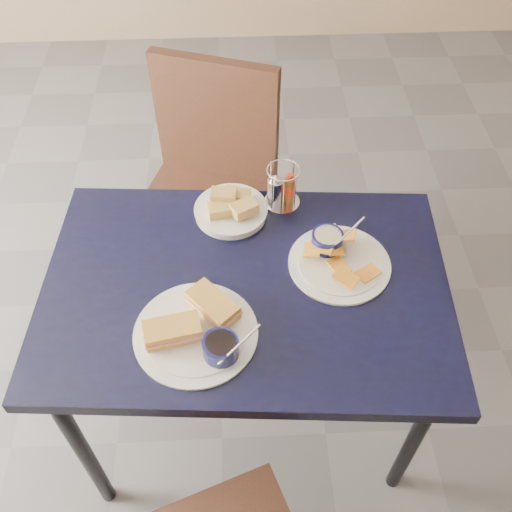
{
  "coord_description": "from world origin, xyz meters",
  "views": [
    {
      "loc": [
        0.08,
        -1.14,
        1.99
      ],
      "look_at": [
        0.13,
        -0.15,
        0.82
      ],
      "focal_mm": 40.0,
      "sensor_mm": 36.0,
      "label": 1
    }
  ],
  "objects_px": {
    "dining_table": "(246,300)",
    "plantain_plate": "(335,255)",
    "bread_basket": "(231,208)",
    "sandwich_plate": "(199,329)",
    "condiment_caddy": "(281,189)",
    "chair_far": "(202,175)"
  },
  "relations": [
    {
      "from": "condiment_caddy",
      "to": "bread_basket",
      "type": "bearing_deg",
      "value": -164.12
    },
    {
      "from": "dining_table",
      "to": "plantain_plate",
      "type": "bearing_deg",
      "value": 16.72
    },
    {
      "from": "sandwich_plate",
      "to": "condiment_caddy",
      "type": "bearing_deg",
      "value": 62.69
    },
    {
      "from": "dining_table",
      "to": "bread_basket",
      "type": "bearing_deg",
      "value": 97.15
    },
    {
      "from": "plantain_plate",
      "to": "bread_basket",
      "type": "distance_m",
      "value": 0.35
    },
    {
      "from": "chair_far",
      "to": "dining_table",
      "type": "bearing_deg",
      "value": -77.9
    },
    {
      "from": "chair_far",
      "to": "bread_basket",
      "type": "bearing_deg",
      "value": -74.64
    },
    {
      "from": "dining_table",
      "to": "condiment_caddy",
      "type": "distance_m",
      "value": 0.36
    },
    {
      "from": "sandwich_plate",
      "to": "plantain_plate",
      "type": "bearing_deg",
      "value": 31.33
    },
    {
      "from": "sandwich_plate",
      "to": "bread_basket",
      "type": "relative_size",
      "value": 1.49
    },
    {
      "from": "sandwich_plate",
      "to": "bread_basket",
      "type": "xyz_separation_m",
      "value": [
        0.09,
        0.42,
        0.0
      ]
    },
    {
      "from": "chair_far",
      "to": "condiment_caddy",
      "type": "xyz_separation_m",
      "value": [
        0.26,
        -0.36,
        0.25
      ]
    },
    {
      "from": "dining_table",
      "to": "bread_basket",
      "type": "xyz_separation_m",
      "value": [
        -0.03,
        0.27,
        0.1
      ]
    },
    {
      "from": "bread_basket",
      "to": "condiment_caddy",
      "type": "xyz_separation_m",
      "value": [
        0.15,
        0.04,
        0.03
      ]
    },
    {
      "from": "sandwich_plate",
      "to": "dining_table",
      "type": "bearing_deg",
      "value": 51.25
    },
    {
      "from": "dining_table",
      "to": "plantain_plate",
      "type": "height_order",
      "value": "plantain_plate"
    },
    {
      "from": "dining_table",
      "to": "bread_basket",
      "type": "height_order",
      "value": "bread_basket"
    },
    {
      "from": "dining_table",
      "to": "chair_far",
      "type": "distance_m",
      "value": 0.7
    },
    {
      "from": "bread_basket",
      "to": "dining_table",
      "type": "bearing_deg",
      "value": -82.85
    },
    {
      "from": "sandwich_plate",
      "to": "plantain_plate",
      "type": "height_order",
      "value": "same"
    },
    {
      "from": "dining_table",
      "to": "condiment_caddy",
      "type": "xyz_separation_m",
      "value": [
        0.12,
        0.31,
        0.13
      ]
    },
    {
      "from": "dining_table",
      "to": "sandwich_plate",
      "type": "distance_m",
      "value": 0.22
    }
  ]
}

